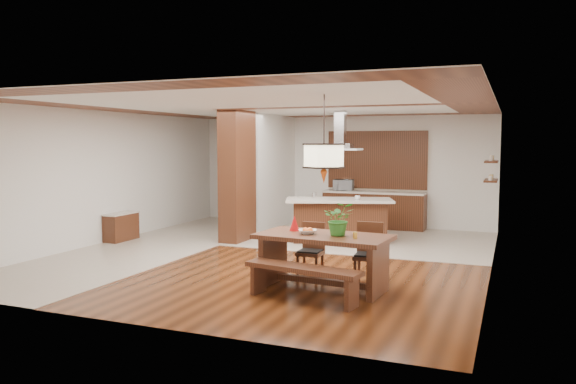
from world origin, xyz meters
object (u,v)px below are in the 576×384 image
at_px(fruit_bowl, 307,232).
at_px(microwave, 344,185).
at_px(hallway_console, 121,227).
at_px(pendant_lantern, 324,139).
at_px(dining_chair_left, 310,250).
at_px(island_cup, 358,198).
at_px(foliage_plant, 339,219).
at_px(kitchen_island, 339,220).
at_px(dining_table, 323,249).
at_px(dining_bench, 303,283).
at_px(dining_chair_right, 368,254).
at_px(range_hood, 340,130).

relative_size(fruit_bowl, microwave, 0.53).
distance_m(hallway_console, pendant_lantern, 6.26).
relative_size(dining_chair_left, island_cup, 7.50).
relative_size(dining_chair_left, foliage_plant, 1.76).
xyz_separation_m(pendant_lantern, fruit_bowl, (-0.24, -0.04, -1.39)).
height_order(hallway_console, kitchen_island, kitchen_island).
xyz_separation_m(dining_table, dining_bench, (-0.06, -0.71, -0.36)).
bearing_deg(kitchen_island, pendant_lantern, -95.88).
bearing_deg(fruit_bowl, hallway_console, 156.48).
bearing_deg(dining_bench, dining_chair_right, 64.31).
bearing_deg(range_hood, fruit_bowl, -80.12).
xyz_separation_m(kitchen_island, microwave, (-0.57, 2.25, 0.60)).
bearing_deg(dining_chair_right, pendant_lantern, -138.45).
bearing_deg(hallway_console, foliage_plant, -21.43).
relative_size(dining_chair_left, microwave, 1.73).
relative_size(range_hood, island_cup, 7.64).
height_order(dining_chair_left, kitchen_island, kitchen_island).
relative_size(hallway_console, dining_chair_right, 0.93).
height_order(foliage_plant, range_hood, range_hood).
distance_m(fruit_bowl, kitchen_island, 4.10).
xyz_separation_m(range_hood, island_cup, (0.43, -0.09, -1.46)).
relative_size(dining_table, fruit_bowl, 7.56).
bearing_deg(dining_chair_right, kitchen_island, 109.45).
bearing_deg(dining_chair_left, dining_bench, -75.02).
xyz_separation_m(fruit_bowl, microwave, (-1.27, 6.27, 0.23)).
xyz_separation_m(pendant_lantern, range_hood, (-0.94, 3.99, 0.22)).
height_order(fruit_bowl, microwave, microwave).
distance_m(dining_chair_left, microwave, 5.73).
height_order(hallway_console, range_hood, range_hood).
xyz_separation_m(dining_bench, fruit_bowl, (-0.18, 0.68, 0.61)).
xyz_separation_m(dining_bench, kitchen_island, (-0.88, 4.70, 0.25)).
distance_m(dining_table, range_hood, 4.50).
relative_size(dining_chair_left, range_hood, 0.98).
relative_size(hallway_console, kitchen_island, 0.35).
bearing_deg(pendant_lantern, fruit_bowl, -171.71).
relative_size(range_hood, microwave, 1.76).
bearing_deg(dining_chair_left, island_cup, 90.90).
bearing_deg(kitchen_island, fruit_bowl, -99.29).
distance_m(pendant_lantern, fruit_bowl, 1.41).
bearing_deg(kitchen_island, hallway_console, -178.45).
height_order(dining_chair_left, microwave, microwave).
distance_m(dining_bench, foliage_plant, 1.14).
xyz_separation_m(dining_table, island_cup, (-0.52, 3.90, 0.40)).
xyz_separation_m(pendant_lantern, microwave, (-1.51, 6.23, -1.15)).
height_order(hallway_console, dining_chair_left, dining_chair_left).
height_order(hallway_console, dining_chair_right, dining_chair_right).
relative_size(dining_bench, pendant_lantern, 1.32).
bearing_deg(foliage_plant, kitchen_island, 106.54).
relative_size(hallway_console, island_cup, 7.47).
relative_size(dining_bench, kitchen_island, 0.68).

